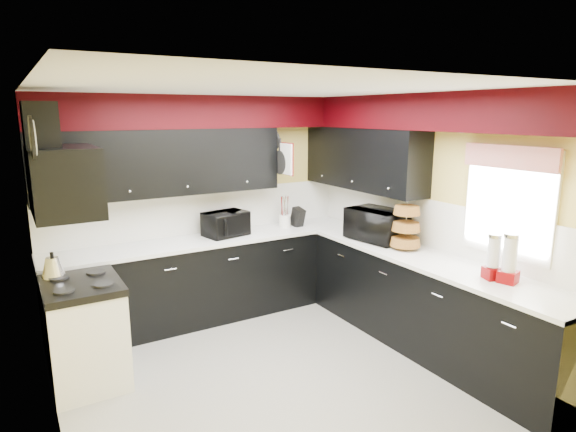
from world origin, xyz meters
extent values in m
plane|color=gray|center=(0.00, 0.00, 0.00)|extent=(3.60, 3.60, 0.00)
cube|color=#E0C666|center=(0.00, 1.80, 1.25)|extent=(3.60, 0.06, 2.50)
cube|color=#E0C666|center=(1.80, 0.00, 1.25)|extent=(0.06, 3.60, 2.50)
cube|color=#E0C666|center=(-1.80, 0.00, 1.25)|extent=(0.06, 3.60, 2.50)
cube|color=white|center=(0.00, 0.00, 2.50)|extent=(3.60, 3.60, 0.06)
cube|color=black|center=(0.00, 1.50, 0.45)|extent=(3.60, 0.60, 0.90)
cube|color=black|center=(1.50, -0.30, 0.45)|extent=(0.60, 3.00, 0.90)
cube|color=white|center=(0.00, 1.50, 0.92)|extent=(3.62, 0.64, 0.04)
cube|color=white|center=(1.50, -0.30, 0.92)|extent=(0.64, 3.02, 0.04)
cube|color=white|center=(0.00, 1.79, 1.19)|extent=(3.60, 0.02, 0.50)
cube|color=white|center=(1.79, 0.00, 1.19)|extent=(0.02, 3.60, 0.50)
cube|color=black|center=(-0.50, 1.62, 1.80)|extent=(2.60, 0.35, 0.70)
cube|color=black|center=(1.62, 0.90, 1.80)|extent=(0.35, 1.80, 0.70)
cube|color=black|center=(0.00, 1.62, 2.33)|extent=(3.60, 0.36, 0.35)
cube|color=black|center=(1.62, -0.18, 2.33)|extent=(0.36, 3.24, 0.35)
cube|color=white|center=(-1.50, 0.75, 0.43)|extent=(0.60, 0.75, 0.86)
cube|color=black|center=(-1.50, 0.75, 0.89)|extent=(0.62, 0.77, 0.06)
cube|color=black|center=(-1.55, 0.75, 1.78)|extent=(0.50, 0.78, 0.55)
cube|color=black|center=(-1.68, 0.75, 2.20)|extent=(0.24, 0.40, 0.40)
cube|color=red|center=(1.73, -0.90, 1.95)|extent=(0.04, 0.88, 0.20)
cube|color=white|center=(0.83, 1.30, 1.80)|extent=(0.03, 0.26, 0.35)
imported|color=black|center=(0.16, 1.51, 1.08)|extent=(0.54, 0.48, 0.27)
imported|color=black|center=(1.51, 0.48, 1.11)|extent=(0.51, 0.68, 0.34)
cylinder|color=white|center=(0.95, 1.53, 1.02)|extent=(0.16, 0.16, 0.15)
cube|color=black|center=(1.10, 1.47, 1.06)|extent=(0.12, 0.16, 0.23)
camera|label=1|loc=(-1.95, -3.45, 2.31)|focal=30.00mm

